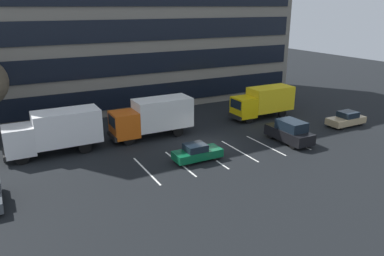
# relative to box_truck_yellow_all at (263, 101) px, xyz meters

# --- Properties ---
(ground_plane) EXTENTS (120.00, 120.00, 0.00)m
(ground_plane) POSITION_rel_box_truck_yellow_all_xyz_m (-9.40, -4.42, -1.87)
(ground_plane) COLOR black
(office_building) EXTENTS (39.88, 10.76, 21.60)m
(office_building) POSITION_rel_box_truck_yellow_all_xyz_m (-9.40, 13.53, 8.93)
(office_building) COLOR slate
(office_building) RESTS_ON ground_plane
(lot_markings) EXTENTS (14.14, 5.40, 0.01)m
(lot_markings) POSITION_rel_box_truck_yellow_all_xyz_m (-9.40, -6.93, -1.87)
(lot_markings) COLOR silver
(lot_markings) RESTS_ON ground_plane
(box_truck_yellow_all) EXTENTS (7.17, 2.37, 3.32)m
(box_truck_yellow_all) POSITION_rel_box_truck_yellow_all_xyz_m (0.00, 0.00, 0.00)
(box_truck_yellow_all) COLOR yellow
(box_truck_yellow_all) RESTS_ON ground_plane
(box_truck_orange) EXTENTS (7.68, 2.54, 3.56)m
(box_truck_orange) POSITION_rel_box_truck_yellow_all_xyz_m (-12.98, -0.14, 0.13)
(box_truck_orange) COLOR #D85914
(box_truck_orange) RESTS_ON ground_plane
(box_truck_white) EXTENTS (7.68, 2.54, 3.56)m
(box_truck_white) POSITION_rel_box_truck_yellow_all_xyz_m (-21.64, -0.21, 0.13)
(box_truck_white) COLOR white
(box_truck_white) RESTS_ON ground_plane
(suv_black) EXTENTS (1.95, 4.59, 2.08)m
(suv_black) POSITION_rel_box_truck_yellow_all_xyz_m (-2.84, -7.33, -0.87)
(suv_black) COLOR black
(suv_black) RESTS_ON ground_plane
(sedan_forest) EXTENTS (3.90, 1.63, 1.40)m
(sedan_forest) POSITION_rel_box_truck_yellow_all_xyz_m (-12.12, -7.00, -1.21)
(sedan_forest) COLOR #0C5933
(sedan_forest) RESTS_ON ground_plane
(sedan_tan) EXTENTS (4.12, 1.72, 1.47)m
(sedan_tan) POSITION_rel_box_truck_yellow_all_xyz_m (5.67, -6.35, -1.17)
(sedan_tan) COLOR tan
(sedan_tan) RESTS_ON ground_plane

